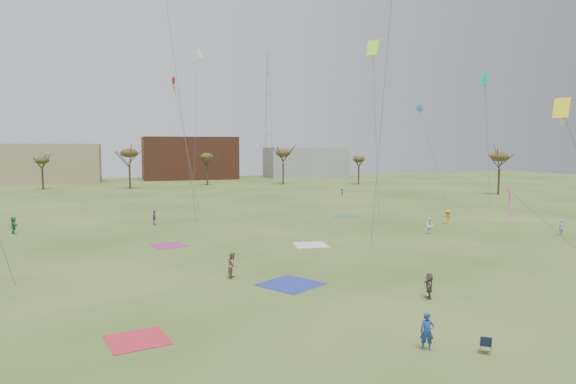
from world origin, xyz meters
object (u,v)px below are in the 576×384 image
object	(u,v)px
flyer_near_right	(427,332)
camp_chair_right	(447,215)
radio_tower	(268,114)
camp_chair_center	(486,348)

from	to	relation	value
flyer_near_right	camp_chair_right	bearing A→B (deg)	80.31
radio_tower	camp_chair_center	bearing A→B (deg)	-101.62
flyer_near_right	radio_tower	bearing A→B (deg)	103.85
camp_chair_center	camp_chair_right	world-z (taller)	same
camp_chair_center	radio_tower	size ratio (longest dim) A/B	0.02
camp_chair_center	camp_chair_right	distance (m)	47.17
flyer_near_right	radio_tower	distance (m)	139.51
radio_tower	camp_chair_right	bearing A→B (deg)	-91.34
flyer_near_right	camp_chair_right	distance (m)	47.52
camp_chair_center	radio_tower	world-z (taller)	radio_tower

